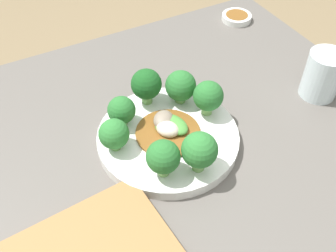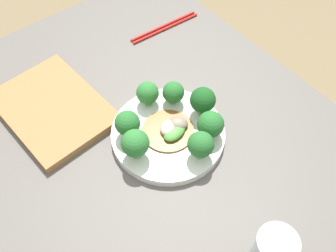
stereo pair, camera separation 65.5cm
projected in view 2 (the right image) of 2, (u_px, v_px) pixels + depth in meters
ground_plane at (150, 247)px, 1.48m from camera, size 8.00×8.00×0.00m
table at (146, 205)px, 1.18m from camera, size 0.99×0.84×0.74m
plate at (168, 134)px, 0.87m from camera, size 0.25×0.25×0.02m
broccoli_northeast at (211, 125)px, 0.83m from camera, size 0.06×0.06×0.07m
broccoli_southwest at (126, 122)px, 0.83m from camera, size 0.05×0.05×0.07m
broccoli_west at (148, 93)px, 0.88m from camera, size 0.05×0.05×0.06m
broccoli_north at (203, 100)px, 0.86m from camera, size 0.06×0.06×0.07m
broccoli_northwest at (173, 93)px, 0.89m from camera, size 0.05×0.05×0.06m
broccoli_east at (201, 145)px, 0.79m from camera, size 0.06×0.06×0.07m
broccoli_south at (135, 144)px, 0.79m from camera, size 0.06×0.06×0.07m
stirfry_center at (172, 128)px, 0.86m from camera, size 0.11×0.11×0.02m
drinking_glass at (273, 252)px, 0.68m from camera, size 0.07×0.07×0.10m
chopsticks at (165, 27)px, 1.09m from camera, size 0.03×0.21×0.01m
cutting_board at (53, 108)px, 0.91m from camera, size 0.29×0.22×0.02m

